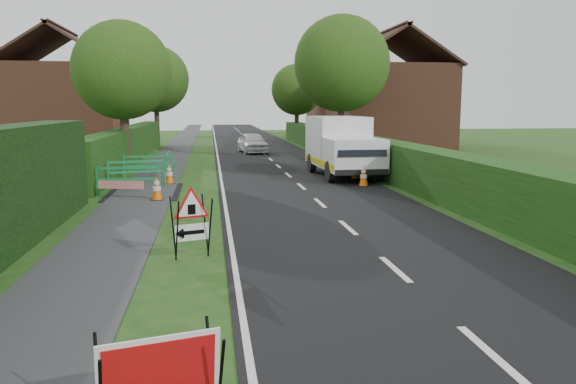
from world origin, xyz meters
TOP-DOWN VIEW (x-y plane):
  - ground at (0.00, 0.00)m, footprint 120.00×120.00m
  - road_surface at (2.50, 35.00)m, footprint 6.00×90.00m
  - footpath at (-3.00, 35.00)m, footprint 2.00×90.00m
  - hedge_west_far at (-5.00, 22.00)m, footprint 1.00×24.00m
  - hedge_east at (6.50, 16.00)m, footprint 1.20×50.00m
  - house_west at (-10.00, 30.00)m, footprint 7.50×7.40m
  - house_east_a at (11.00, 28.00)m, footprint 7.50×7.40m
  - house_east_b at (12.00, 42.00)m, footprint 7.50×7.40m
  - tree_nw at (-4.60, 18.00)m, footprint 4.40×4.40m
  - tree_ne at (6.40, 22.00)m, footprint 5.20×5.20m
  - tree_fw at (-4.60, 34.00)m, footprint 4.80×4.80m
  - tree_fe at (6.40, 38.00)m, footprint 4.20×4.20m
  - red_rect_sign at (-1.23, -3.60)m, footprint 1.19×0.89m
  - triangle_sign at (-1.17, 2.22)m, footprint 1.02×1.02m
  - works_van at (4.67, 14.42)m, footprint 2.30×5.49m
  - traffic_cone_0 at (4.77, 11.33)m, footprint 0.38×0.38m
  - traffic_cone_1 at (5.01, 13.37)m, footprint 0.38×0.38m
  - traffic_cone_2 at (5.16, 15.09)m, footprint 0.38×0.38m
  - traffic_cone_3 at (-2.43, 9.24)m, footprint 0.38×0.38m
  - traffic_cone_4 at (-2.31, 13.00)m, footprint 0.38×0.38m
  - ped_barrier_0 at (-3.42, 10.30)m, footprint 2.07×0.39m
  - ped_barrier_1 at (-3.41, 12.41)m, footprint 2.09×0.80m
  - ped_barrier_2 at (-3.16, 14.44)m, footprint 2.07×0.40m
  - ped_barrier_3 at (-2.55, 15.59)m, footprint 0.37×2.06m
  - redwhite_plank at (-3.58, 9.71)m, footprint 1.46×0.43m
  - hatchback_car at (1.87, 26.62)m, footprint 1.94×3.91m

SIDE VIEW (x-z plane):
  - ground at x=0.00m, z-range 0.00..0.00m
  - hedge_west_far at x=-5.00m, z-range -0.90..0.90m
  - hedge_east at x=6.50m, z-range -0.75..0.75m
  - redwhite_plank at x=-3.58m, z-range -0.12..0.12m
  - road_surface at x=2.50m, z-range -0.01..0.01m
  - footpath at x=-3.00m, z-range -0.01..0.02m
  - traffic_cone_0 at x=4.77m, z-range 0.00..0.79m
  - traffic_cone_1 at x=5.01m, z-range 0.00..0.79m
  - traffic_cone_2 at x=5.16m, z-range 0.00..0.79m
  - traffic_cone_3 at x=-2.43m, z-range 0.00..0.79m
  - traffic_cone_4 at x=-2.31m, z-range 0.00..0.79m
  - red_rect_sign at x=-1.23m, z-range 0.07..0.98m
  - ped_barrier_0 at x=-3.42m, z-range 0.13..1.13m
  - ped_barrier_1 at x=-3.41m, z-range 0.13..1.13m
  - ped_barrier_2 at x=-3.16m, z-range 0.13..1.13m
  - ped_barrier_3 at x=-2.55m, z-range 0.13..1.13m
  - hatchback_car at x=1.87m, z-range 0.00..1.28m
  - triangle_sign at x=-1.17m, z-range 0.23..1.42m
  - works_van at x=4.67m, z-range 0.07..2.54m
  - house_west at x=-10.00m, z-range -1.04..6.84m
  - house_east_a at x=11.00m, z-range -1.04..6.84m
  - house_east_b at x=12.00m, z-range -1.04..6.84m
  - tree_fe at x=6.40m, z-range 1.05..7.39m
  - tree_nw at x=-4.60m, z-range 1.13..7.83m
  - tree_fw at x=-4.60m, z-range 1.21..8.45m
  - tree_ne at x=6.40m, z-range 1.28..9.07m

